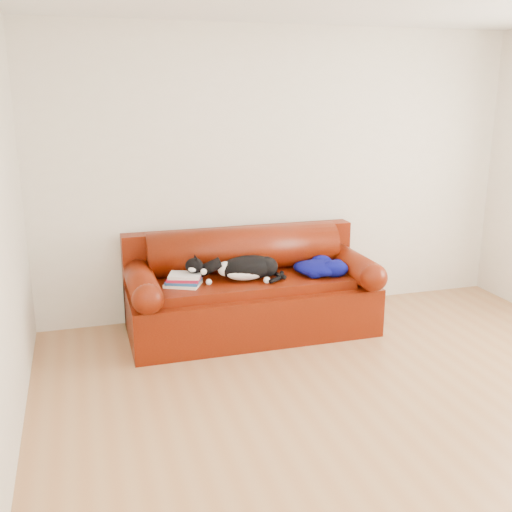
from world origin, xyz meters
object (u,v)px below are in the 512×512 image
(book_stack, at_px, (184,280))
(cat, at_px, (248,268))
(blanket, at_px, (320,267))
(sofa_base, at_px, (251,306))

(book_stack, relative_size, cat, 0.49)
(book_stack, bearing_deg, blanket, -0.96)
(blanket, bearing_deg, sofa_base, 171.21)
(book_stack, distance_m, cat, 0.54)
(sofa_base, bearing_deg, book_stack, -173.10)
(sofa_base, bearing_deg, blanket, -8.79)
(sofa_base, height_order, book_stack, book_stack)
(book_stack, height_order, cat, cat)
(sofa_base, bearing_deg, cat, -126.90)
(cat, distance_m, blanket, 0.64)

